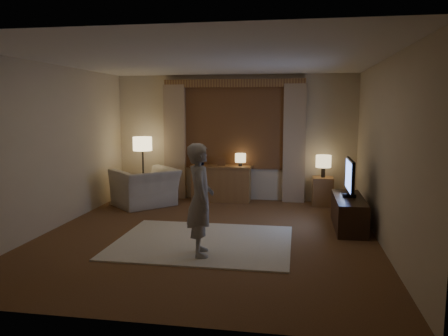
% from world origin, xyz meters
% --- Properties ---
extents(room, '(5.04, 5.54, 2.64)m').
position_xyz_m(room, '(0.00, 0.50, 1.33)').
color(room, brown).
rests_on(room, ground).
extents(rug, '(2.50, 2.00, 0.02)m').
position_xyz_m(rug, '(0.00, -0.34, 0.01)').
color(rug, beige).
rests_on(rug, floor).
extents(sideboard, '(1.20, 0.40, 0.70)m').
position_xyz_m(sideboard, '(-0.23, 2.50, 0.35)').
color(sideboard, brown).
rests_on(sideboard, floor).
extents(picture_frame, '(0.16, 0.02, 0.20)m').
position_xyz_m(picture_frame, '(-0.23, 2.50, 0.80)').
color(picture_frame, brown).
rests_on(picture_frame, sideboard).
extents(plant, '(0.17, 0.13, 0.30)m').
position_xyz_m(plant, '(-0.63, 2.50, 0.85)').
color(plant, '#999999').
rests_on(plant, sideboard).
extents(table_lamp_sideboard, '(0.22, 0.22, 0.30)m').
position_xyz_m(table_lamp_sideboard, '(0.17, 2.50, 0.90)').
color(table_lamp_sideboard, black).
rests_on(table_lamp_sideboard, sideboard).
extents(floor_lamp, '(0.39, 0.39, 1.33)m').
position_xyz_m(floor_lamp, '(-1.83, 2.26, 1.12)').
color(floor_lamp, black).
rests_on(floor_lamp, floor).
extents(armchair, '(1.49, 1.50, 0.73)m').
position_xyz_m(armchair, '(-1.63, 1.80, 0.37)').
color(armchair, beige).
rests_on(armchair, floor).
extents(side_table, '(0.40, 0.40, 0.56)m').
position_xyz_m(side_table, '(1.83, 2.45, 0.28)').
color(side_table, brown).
rests_on(side_table, floor).
extents(table_lamp_side, '(0.30, 0.30, 0.44)m').
position_xyz_m(table_lamp_side, '(1.83, 2.45, 0.87)').
color(table_lamp_side, black).
rests_on(table_lamp_side, side_table).
extents(tv_stand, '(0.45, 1.40, 0.50)m').
position_xyz_m(tv_stand, '(2.15, 0.82, 0.25)').
color(tv_stand, black).
rests_on(tv_stand, floor).
extents(tv, '(0.21, 0.85, 0.61)m').
position_xyz_m(tv, '(2.15, 0.82, 0.84)').
color(tv, black).
rests_on(tv, tv_stand).
extents(person, '(0.48, 0.61, 1.46)m').
position_xyz_m(person, '(0.09, -0.90, 0.75)').
color(person, '#A7A19A').
rests_on(person, rug).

